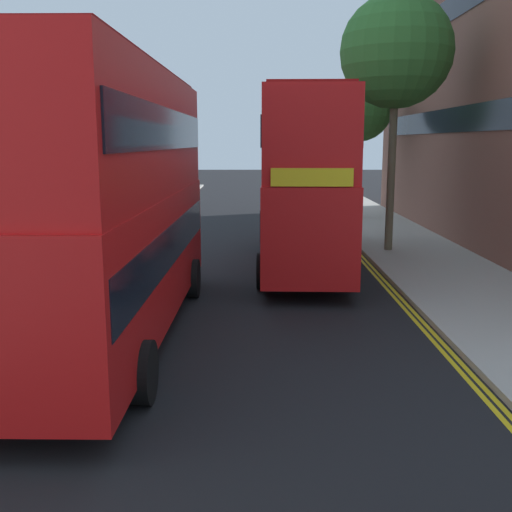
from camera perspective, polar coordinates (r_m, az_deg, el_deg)
sidewalk_right at (r=18.71m, az=18.71°, el=-2.34°), size 4.00×80.00×0.14m
sidewalk_left at (r=19.06m, az=-21.57°, el=-2.29°), size 4.00×80.00×0.14m
kerb_line_outer at (r=16.28m, az=13.90°, el=-4.24°), size 0.10×56.00×0.01m
kerb_line_inner at (r=16.24m, az=13.35°, el=-4.25°), size 0.10×56.00×0.01m
double_decker_bus_away at (r=12.81m, az=-13.58°, el=5.54°), size 2.92×10.84×5.64m
double_decker_bus_oncoming at (r=20.07m, az=4.42°, el=7.60°), size 3.06×10.88×5.64m
street_tree_near at (r=23.05m, az=13.18°, el=18.34°), size 4.02×4.02×9.17m
street_tree_mid at (r=32.72m, az=9.81°, el=13.57°), size 3.43×3.43×7.43m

